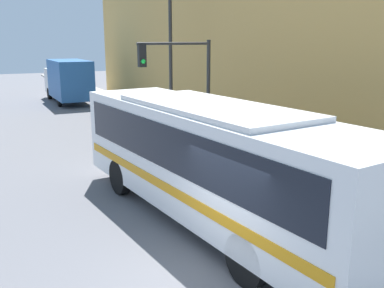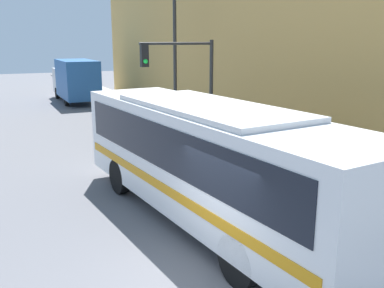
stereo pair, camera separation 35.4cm
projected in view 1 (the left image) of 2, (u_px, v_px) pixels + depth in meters
ground_plane at (206, 280)px, 8.61m from camera, size 120.00×120.00×0.00m
sidewalk at (138, 111)px, 28.46m from camera, size 2.55×70.00×0.14m
building_facade at (222, 26)px, 25.94m from camera, size 6.00×30.83×11.10m
city_bus at (210, 155)px, 10.95m from camera, size 3.58×10.71×3.15m
delivery_truck at (68, 80)px, 32.77m from camera, size 2.41×7.69×3.25m
fire_hydrant at (266, 163)px, 15.02m from camera, size 0.21×0.28×0.72m
traffic_light_pole at (183, 74)px, 17.75m from camera, size 3.28×0.35×4.57m
parking_meter at (193, 122)px, 19.82m from camera, size 0.14×0.14×1.25m
street_lamp at (166, 43)px, 21.53m from camera, size 2.25×0.28×7.52m
pedestrian_near_corner at (325, 154)px, 14.17m from camera, size 0.34×0.34×1.72m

